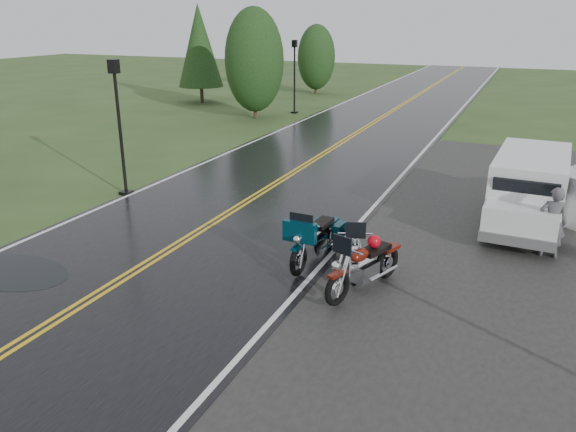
{
  "coord_description": "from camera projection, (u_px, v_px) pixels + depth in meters",
  "views": [
    {
      "loc": [
        7.82,
        -9.63,
        5.52
      ],
      "look_at": [
        2.8,
        2.0,
        1.0
      ],
      "focal_mm": 35.0,
      "sensor_mm": 36.0,
      "label": 1
    }
  ],
  "objects": [
    {
      "name": "motorcycle_teal",
      "position": [
        298.0,
        248.0,
        12.31
      ],
      "size": [
        1.03,
        2.48,
        1.43
      ],
      "primitive_type": null,
      "rotation": [
        0.0,
        0.0,
        -0.06
      ],
      "color": "#052C39",
      "rests_on": "ground"
    },
    {
      "name": "tree_left_mid",
      "position": [
        255.0,
        72.0,
        31.36
      ],
      "size": [
        3.31,
        3.31,
        5.18
      ],
      "primitive_type": null,
      "color": "#1E3D19",
      "rests_on": "ground"
    },
    {
      "name": "tree_left_far",
      "position": [
        316.0,
        64.0,
        41.66
      ],
      "size": [
        2.78,
        2.78,
        4.28
      ],
      "primitive_type": null,
      "color": "#1E3D19",
      "rests_on": "ground"
    },
    {
      "name": "lamp_post_far_left",
      "position": [
        294.0,
        77.0,
        33.1
      ],
      "size": [
        0.37,
        0.37,
        4.27
      ],
      "primitive_type": null,
      "color": "black",
      "rests_on": "ground"
    },
    {
      "name": "van_white",
      "position": [
        490.0,
        204.0,
        14.3
      ],
      "size": [
        2.17,
        5.21,
        2.01
      ],
      "primitive_type": null,
      "rotation": [
        0.0,
        0.0,
        -0.05
      ],
      "color": "silver",
      "rests_on": "ground"
    },
    {
      "name": "road",
      "position": [
        303.0,
        167.0,
        21.74
      ],
      "size": [
        8.0,
        100.0,
        0.04
      ],
      "primitive_type": "cube",
      "color": "black",
      "rests_on": "ground"
    },
    {
      "name": "motorcycle_red",
      "position": [
        338.0,
        275.0,
        11.02
      ],
      "size": [
        1.65,
        2.58,
        1.43
      ],
      "primitive_type": null,
      "rotation": [
        0.0,
        0.0,
        -0.34
      ],
      "color": "#551209",
      "rests_on": "ground"
    },
    {
      "name": "pine_left_far",
      "position": [
        200.0,
        55.0,
        36.87
      ],
      "size": [
        2.97,
        2.97,
        6.18
      ],
      "primitive_type": null,
      "color": "#1E3D19",
      "rests_on": "ground"
    },
    {
      "name": "ground",
      "position": [
        144.0,
        267.0,
        13.1
      ],
      "size": [
        120.0,
        120.0,
        0.0
      ],
      "primitive_type": "plane",
      "color": "#2D471E",
      "rests_on": "ground"
    },
    {
      "name": "motorcycle_silver",
      "position": [
        355.0,
        258.0,
        11.87
      ],
      "size": [
        1.55,
        2.48,
        1.38
      ],
      "primitive_type": null,
      "rotation": [
        0.0,
        0.0,
        0.33
      ],
      "color": "#ACB0B4",
      "rests_on": "ground"
    },
    {
      "name": "lamp_post_near_left",
      "position": [
        120.0,
        129.0,
        17.72
      ],
      "size": [
        0.37,
        0.37,
        4.34
      ],
      "primitive_type": null,
      "color": "black",
      "rests_on": "ground"
    },
    {
      "name": "person_at_van",
      "position": [
        552.0,
        223.0,
        13.33
      ],
      "size": [
        0.64,
        0.43,
        1.74
      ],
      "primitive_type": "imported",
      "rotation": [
        0.0,
        0.0,
        3.16
      ],
      "color": "#4C4B50",
      "rests_on": "ground"
    }
  ]
}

